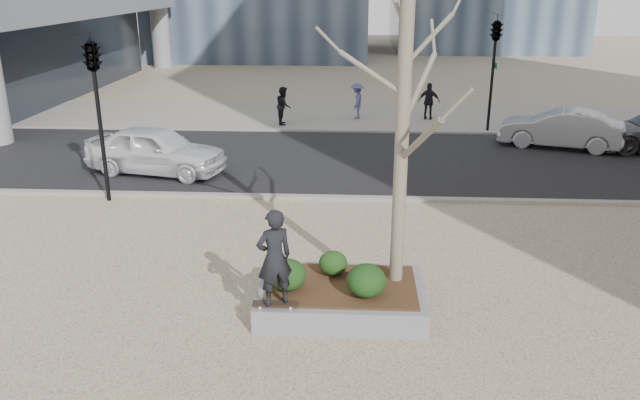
# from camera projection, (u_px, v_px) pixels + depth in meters

# --- Properties ---
(ground) EXTENTS (120.00, 120.00, 0.00)m
(ground) POSITION_uv_depth(u_px,v_px,m) (287.00, 307.00, 11.53)
(ground) COLOR #C1B68E
(ground) RESTS_ON ground
(street) EXTENTS (60.00, 8.00, 0.02)m
(street) POSITION_uv_depth(u_px,v_px,m) (319.00, 159.00, 20.94)
(street) COLOR black
(street) RESTS_ON ground
(far_sidewalk) EXTENTS (60.00, 6.00, 0.02)m
(far_sidewalk) POSITION_uv_depth(u_px,v_px,m) (328.00, 116.00, 27.52)
(far_sidewalk) COLOR gray
(far_sidewalk) RESTS_ON ground
(planter) EXTENTS (3.00, 2.00, 0.45)m
(planter) POSITION_uv_depth(u_px,v_px,m) (341.00, 297.00, 11.40)
(planter) COLOR gray
(planter) RESTS_ON ground
(planter_mulch) EXTENTS (2.70, 1.70, 0.04)m
(planter_mulch) POSITION_uv_depth(u_px,v_px,m) (341.00, 285.00, 11.32)
(planter_mulch) COLOR #382314
(planter_mulch) RESTS_ON planter
(sycamore_tree) EXTENTS (2.80, 2.80, 6.60)m
(sycamore_tree) POSITION_uv_depth(u_px,v_px,m) (404.00, 101.00, 10.44)
(sycamore_tree) COLOR gray
(sycamore_tree) RESTS_ON planter_mulch
(shrub_left) EXTENTS (0.67, 0.67, 0.57)m
(shrub_left) POSITION_uv_depth(u_px,v_px,m) (287.00, 275.00, 11.05)
(shrub_left) COLOR black
(shrub_left) RESTS_ON planter_mulch
(shrub_middle) EXTENTS (0.54, 0.54, 0.46)m
(shrub_middle) POSITION_uv_depth(u_px,v_px,m) (333.00, 263.00, 11.63)
(shrub_middle) COLOR #164014
(shrub_middle) RESTS_ON planter_mulch
(shrub_right) EXTENTS (0.69, 0.69, 0.58)m
(shrub_right) POSITION_uv_depth(u_px,v_px,m) (366.00, 281.00, 10.82)
(shrub_right) COLOR #143310
(shrub_right) RESTS_ON planter_mulch
(skateboard) EXTENTS (0.78, 0.22, 0.08)m
(skateboard) POSITION_uv_depth(u_px,v_px,m) (276.00, 305.00, 10.60)
(skateboard) COLOR black
(skateboard) RESTS_ON planter
(skateboarder) EXTENTS (0.74, 0.65, 1.69)m
(skateboarder) POSITION_uv_depth(u_px,v_px,m) (274.00, 258.00, 10.31)
(skateboarder) COLOR black
(skateboarder) RESTS_ON skateboard
(police_car) EXTENTS (4.59, 2.60, 1.47)m
(police_car) POSITION_uv_depth(u_px,v_px,m) (156.00, 150.00, 19.20)
(police_car) COLOR white
(police_car) RESTS_ON street
(car_silver) EXTENTS (4.43, 2.74, 1.38)m
(car_silver) POSITION_uv_depth(u_px,v_px,m) (560.00, 128.00, 22.17)
(car_silver) COLOR #95979D
(car_silver) RESTS_ON street
(pedestrian_a) EXTENTS (0.65, 0.80, 1.55)m
(pedestrian_a) POSITION_uv_depth(u_px,v_px,m) (284.00, 106.00, 25.72)
(pedestrian_a) COLOR black
(pedestrian_a) RESTS_ON far_sidewalk
(pedestrian_b) EXTENTS (0.68, 1.05, 1.54)m
(pedestrian_b) POSITION_uv_depth(u_px,v_px,m) (357.00, 101.00, 26.74)
(pedestrian_b) COLOR #485283
(pedestrian_b) RESTS_ON far_sidewalk
(pedestrian_c) EXTENTS (0.98, 0.59, 1.56)m
(pedestrian_c) POSITION_uv_depth(u_px,v_px,m) (429.00, 101.00, 26.60)
(pedestrian_c) COLOR black
(pedestrian_c) RESTS_ON far_sidewalk
(traffic_light_near) EXTENTS (0.60, 2.48, 4.50)m
(traffic_light_near) POSITION_uv_depth(u_px,v_px,m) (100.00, 119.00, 16.34)
(traffic_light_near) COLOR black
(traffic_light_near) RESTS_ON ground
(traffic_light_far) EXTENTS (0.60, 2.48, 4.50)m
(traffic_light_far) POSITION_uv_depth(u_px,v_px,m) (492.00, 74.00, 24.17)
(traffic_light_far) COLOR black
(traffic_light_far) RESTS_ON ground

